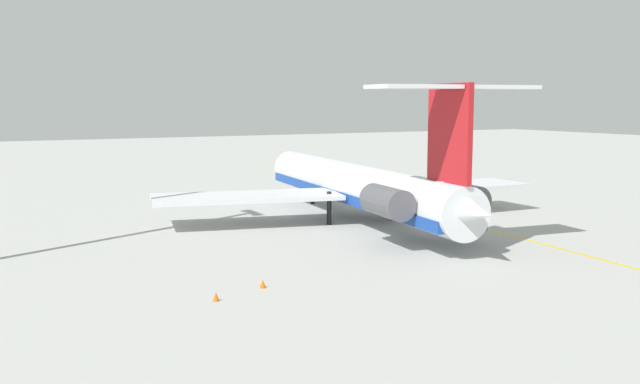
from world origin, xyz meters
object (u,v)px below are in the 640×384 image
at_px(ground_crew_near_nose, 429,182).
at_px(safety_cone_nose, 263,284).
at_px(safety_cone_wingtip, 216,297).
at_px(main_jetliner, 361,186).
at_px(safety_cone_tail, 376,186).

distance_m(ground_crew_near_nose, safety_cone_nose, 52.85).
bearing_deg(safety_cone_nose, safety_cone_wingtip, 111.66).
bearing_deg(ground_crew_near_nose, safety_cone_nose, -173.84).
distance_m(main_jetliner, safety_cone_wingtip, 29.48).
bearing_deg(safety_cone_wingtip, ground_crew_near_nose, -49.40).
relative_size(ground_crew_near_nose, safety_cone_wingtip, 3.24).
bearing_deg(safety_cone_wingtip, safety_cone_tail, -42.12).
relative_size(main_jetliner, safety_cone_nose, 81.65).
distance_m(ground_crew_near_nose, safety_cone_tail, 7.22).
relative_size(main_jetliner, ground_crew_near_nose, 25.21).
relative_size(ground_crew_near_nose, safety_cone_nose, 3.24).
bearing_deg(safety_cone_tail, safety_cone_nose, 139.76).
distance_m(safety_cone_wingtip, safety_cone_tail, 56.44).
height_order(ground_crew_near_nose, safety_cone_tail, ground_crew_near_nose).
relative_size(ground_crew_near_nose, safety_cone_tail, 3.24).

